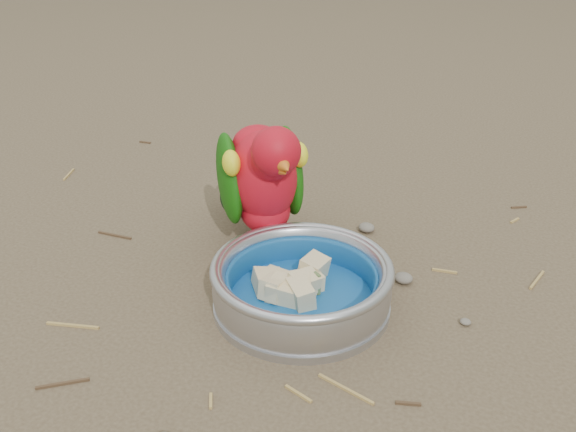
% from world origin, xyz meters
% --- Properties ---
extents(ground, '(60.00, 60.00, 0.00)m').
position_xyz_m(ground, '(0.00, 0.00, 0.00)').
color(ground, brown).
extents(food_bowl, '(0.21, 0.21, 0.02)m').
position_xyz_m(food_bowl, '(0.12, 0.01, 0.01)').
color(food_bowl, '#B2B2BA').
rests_on(food_bowl, ground).
extents(bowl_wall, '(0.21, 0.21, 0.04)m').
position_xyz_m(bowl_wall, '(0.12, 0.01, 0.04)').
color(bowl_wall, '#B2B2BA').
rests_on(bowl_wall, food_bowl).
extents(fruit_wedges, '(0.13, 0.13, 0.03)m').
position_xyz_m(fruit_wedges, '(0.12, 0.01, 0.03)').
color(fruit_wedges, beige).
rests_on(fruit_wedges, food_bowl).
extents(lory_parrot, '(0.25, 0.25, 0.19)m').
position_xyz_m(lory_parrot, '(0.01, 0.12, 0.10)').
color(lory_parrot, '#B90C1B').
rests_on(lory_parrot, ground).
extents(ground_debris, '(0.90, 0.80, 0.01)m').
position_xyz_m(ground_debris, '(0.01, 0.03, 0.00)').
color(ground_debris, '#AD8B4A').
rests_on(ground_debris, ground).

